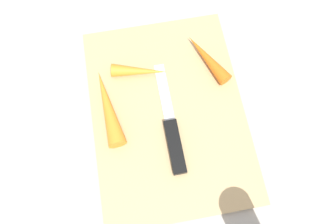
% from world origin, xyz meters
% --- Properties ---
extents(ground_plane, '(1.40, 1.40, 0.00)m').
position_xyz_m(ground_plane, '(0.00, 0.00, 0.00)').
color(ground_plane, '#ADA8A0').
extents(cutting_board, '(0.36, 0.26, 0.01)m').
position_xyz_m(cutting_board, '(0.00, 0.00, 0.01)').
color(cutting_board, tan).
rests_on(cutting_board, ground_plane).
extents(knife, '(0.20, 0.02, 0.01)m').
position_xyz_m(knife, '(0.05, 0.00, 0.02)').
color(knife, '#B7B7BC').
rests_on(knife, cutting_board).
extents(carrot_longest, '(0.14, 0.05, 0.03)m').
position_xyz_m(carrot_longest, '(-0.02, -0.10, 0.03)').
color(carrot_longest, orange).
rests_on(carrot_longest, cutting_board).
extents(carrot_medium, '(0.11, 0.07, 0.03)m').
position_xyz_m(carrot_medium, '(-0.08, 0.09, 0.02)').
color(carrot_medium, orange).
rests_on(carrot_medium, cutting_board).
extents(carrot_shortest, '(0.04, 0.10, 0.02)m').
position_xyz_m(carrot_shortest, '(-0.08, -0.04, 0.02)').
color(carrot_shortest, orange).
rests_on(carrot_shortest, cutting_board).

